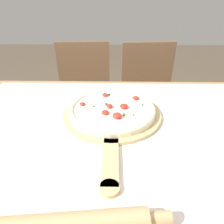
# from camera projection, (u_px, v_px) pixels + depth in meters

# --- Properties ---
(dining_table) EXTENTS (1.30, 0.89, 0.78)m
(dining_table) POSITION_uv_depth(u_px,v_px,m) (121.00, 156.00, 0.75)
(dining_table) COLOR #A87F51
(dining_table) RESTS_ON ground_plane
(towel_cloth) EXTENTS (1.22, 0.81, 0.00)m
(towel_cloth) POSITION_uv_depth(u_px,v_px,m) (121.00, 130.00, 0.69)
(towel_cloth) COLOR silver
(towel_cloth) RESTS_ON dining_table
(pizza_peel) EXTENTS (0.37, 0.55, 0.01)m
(pizza_peel) POSITION_uv_depth(u_px,v_px,m) (112.00, 116.00, 0.75)
(pizza_peel) COLOR tan
(pizza_peel) RESTS_ON towel_cloth
(pizza) EXTENTS (0.33, 0.33, 0.04)m
(pizza) POSITION_uv_depth(u_px,v_px,m) (112.00, 109.00, 0.75)
(pizza) COLOR beige
(pizza) RESTS_ON pizza_peel
(chair_left) EXTENTS (0.42, 0.42, 0.90)m
(chair_left) POSITION_uv_depth(u_px,v_px,m) (85.00, 96.00, 1.50)
(chair_left) COLOR brown
(chair_left) RESTS_ON ground_plane
(chair_right) EXTENTS (0.44, 0.44, 0.90)m
(chair_right) POSITION_uv_depth(u_px,v_px,m) (148.00, 97.00, 1.49)
(chair_right) COLOR brown
(chair_right) RESTS_ON ground_plane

